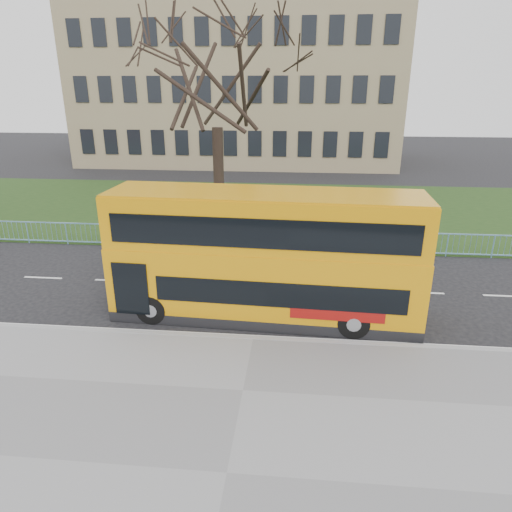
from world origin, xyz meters
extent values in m
plane|color=black|center=(0.00, 0.00, 0.00)|extent=(120.00, 120.00, 0.00)
cube|color=slate|center=(0.00, -6.75, 0.06)|extent=(80.00, 10.50, 0.12)
cube|color=gray|center=(0.00, -1.55, 0.07)|extent=(80.00, 0.20, 0.14)
cube|color=#1A3513|center=(0.00, 14.30, 0.04)|extent=(80.00, 15.40, 0.08)
cube|color=#8A7858|center=(-5.00, 35.00, 7.00)|extent=(30.00, 15.00, 14.00)
cube|color=orange|center=(0.20, 0.17, 1.27)|extent=(10.08, 2.83, 1.85)
cube|color=orange|center=(0.20, 0.17, 2.36)|extent=(10.08, 2.83, 0.32)
cube|color=orange|center=(0.20, 0.17, 3.35)|extent=(10.03, 2.78, 1.66)
cube|color=black|center=(0.71, -1.05, 1.34)|extent=(7.69, 0.39, 0.81)
cube|color=black|center=(0.14, -1.00, 3.27)|extent=(9.18, 0.46, 0.90)
cylinder|color=black|center=(-3.41, -0.74, 0.49)|extent=(1.00, 0.31, 0.99)
cylinder|color=black|center=(3.04, -1.03, 0.49)|extent=(1.00, 0.31, 0.99)
camera|label=1|loc=(1.24, -13.62, 7.33)|focal=32.00mm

